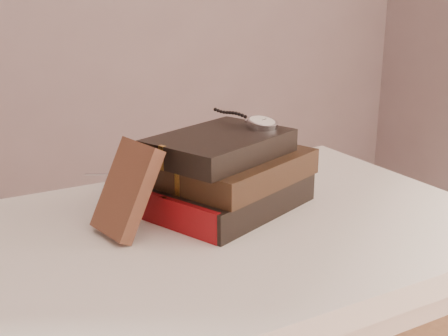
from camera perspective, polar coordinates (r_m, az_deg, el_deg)
table at (r=1.00m, az=-2.88°, el=-10.82°), size 1.00×0.60×0.75m
book_stack at (r=1.03m, az=0.54°, el=-0.56°), size 0.32×0.27×0.13m
journal at (r=0.94m, az=-9.27°, el=-2.03°), size 0.10×0.11×0.14m
pocket_watch at (r=1.05m, az=3.43°, el=4.41°), size 0.07×0.16×0.02m
eyeglasses at (r=1.01m, az=-6.86°, el=-0.13°), size 0.15×0.16×0.05m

